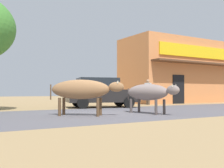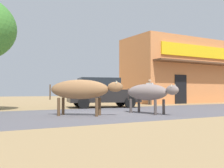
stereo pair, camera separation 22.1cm
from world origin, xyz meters
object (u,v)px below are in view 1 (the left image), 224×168
Objects in this scene: cow_near_brown at (82,90)px; pedestrian_by_shop at (148,90)px; parked_hatchback_car at (101,92)px; cow_far_dark at (148,92)px.

cow_near_brown is 8.97m from pedestrian_by_shop.
cow_far_dark is at bearing -94.34° from parked_hatchback_car.
cow_near_brown is (-3.06, -4.20, 0.12)m from parked_hatchback_car.
cow_near_brown is 0.87× the size of cow_far_dark.
parked_hatchback_car is 1.51× the size of cow_far_dark.
pedestrian_by_shop is at bearing 36.13° from cow_near_brown.
parked_hatchback_car is at bearing 85.66° from cow_far_dark.
cow_near_brown is 1.42× the size of pedestrian_by_shop.
cow_near_brown is at bearing 169.85° from cow_far_dark.
pedestrian_by_shop reaches higher than parked_hatchback_car.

